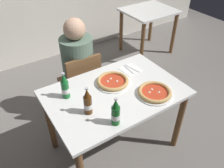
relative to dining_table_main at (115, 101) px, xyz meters
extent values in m
plane|color=slate|center=(0.00, 0.00, -0.64)|extent=(8.00, 8.00, 0.00)
cube|color=silver|center=(0.00, 0.00, 0.10)|extent=(1.20, 0.80, 0.03)
cylinder|color=brown|center=(0.54, -0.34, -0.28)|extent=(0.06, 0.06, 0.72)
cylinder|color=brown|center=(-0.54, 0.34, -0.28)|extent=(0.06, 0.06, 0.72)
cylinder|color=brown|center=(0.54, 0.34, -0.28)|extent=(0.06, 0.06, 0.72)
cube|color=brown|center=(-0.04, 0.68, -0.21)|extent=(0.42, 0.42, 0.04)
cube|color=brown|center=(-0.05, 0.50, 0.01)|extent=(0.38, 0.05, 0.40)
cylinder|color=brown|center=(0.14, 0.84, -0.43)|extent=(0.04, 0.04, 0.41)
cylinder|color=brown|center=(-0.20, 0.86, -0.43)|extent=(0.04, 0.04, 0.41)
cylinder|color=brown|center=(0.12, 0.50, -0.43)|extent=(0.04, 0.04, 0.41)
cylinder|color=brown|center=(-0.22, 0.52, -0.43)|extent=(0.04, 0.04, 0.41)
cube|color=#2D3342|center=(-0.04, 0.66, -0.41)|extent=(0.32, 0.28, 0.45)
cylinder|color=slate|center=(-0.04, 0.66, 0.09)|extent=(0.34, 0.34, 0.55)
sphere|color=tan|center=(-0.04, 0.66, 0.46)|extent=(0.22, 0.22, 0.22)
cube|color=silver|center=(1.60, 1.42, 0.10)|extent=(0.80, 0.70, 0.03)
cylinder|color=brown|center=(1.26, 1.13, -0.28)|extent=(0.06, 0.06, 0.72)
cylinder|color=brown|center=(1.94, 1.13, -0.28)|extent=(0.06, 0.06, 0.72)
cylinder|color=brown|center=(1.26, 1.71, -0.28)|extent=(0.06, 0.06, 0.72)
cylinder|color=brown|center=(1.94, 1.71, -0.28)|extent=(0.06, 0.06, 0.72)
cylinder|color=white|center=(0.26, -0.22, 0.12)|extent=(0.31, 0.31, 0.01)
cylinder|color=#BC381E|center=(0.26, -0.22, 0.13)|extent=(0.23, 0.23, 0.01)
torus|color=tan|center=(0.26, -0.22, 0.14)|extent=(0.29, 0.29, 0.03)
sphere|color=silver|center=(0.23, -0.19, 0.13)|extent=(0.02, 0.02, 0.02)
sphere|color=silver|center=(0.30, -0.24, 0.13)|extent=(0.02, 0.02, 0.02)
sphere|color=silver|center=(0.27, -0.17, 0.13)|extent=(0.02, 0.02, 0.02)
cylinder|color=white|center=(0.05, 0.11, 0.12)|extent=(0.32, 0.32, 0.01)
cylinder|color=#BC381E|center=(0.05, 0.11, 0.13)|extent=(0.23, 0.23, 0.01)
torus|color=tan|center=(0.05, 0.11, 0.14)|extent=(0.29, 0.29, 0.03)
sphere|color=silver|center=(0.01, 0.14, 0.13)|extent=(0.02, 0.02, 0.02)
sphere|color=silver|center=(0.08, 0.09, 0.13)|extent=(0.02, 0.02, 0.02)
sphere|color=silver|center=(0.05, 0.16, 0.13)|extent=(0.02, 0.02, 0.02)
cylinder|color=#196B2D|center=(-0.39, 0.17, 0.19)|extent=(0.06, 0.06, 0.16)
cone|color=#196B2D|center=(-0.39, 0.17, 0.31)|extent=(0.05, 0.05, 0.07)
cylinder|color=#B7B7BC|center=(-0.39, 0.17, 0.36)|extent=(0.03, 0.03, 0.01)
cylinder|color=white|center=(-0.39, 0.17, 0.19)|extent=(0.07, 0.07, 0.04)
cylinder|color=#14591E|center=(-0.20, -0.31, 0.19)|extent=(0.06, 0.06, 0.16)
cone|color=#14591E|center=(-0.20, -0.31, 0.31)|extent=(0.05, 0.05, 0.07)
cylinder|color=#B7B7BC|center=(-0.20, -0.31, 0.36)|extent=(0.03, 0.03, 0.01)
cylinder|color=white|center=(-0.20, -0.31, 0.19)|extent=(0.07, 0.07, 0.04)
cylinder|color=#512D0F|center=(-0.32, -0.10, 0.19)|extent=(0.06, 0.06, 0.16)
cone|color=#512D0F|center=(-0.32, -0.10, 0.31)|extent=(0.05, 0.05, 0.07)
cylinder|color=#B7B7BC|center=(-0.32, -0.10, 0.36)|extent=(0.03, 0.03, 0.01)
cylinder|color=white|center=(-0.32, -0.10, 0.19)|extent=(0.07, 0.07, 0.04)
cube|color=white|center=(0.32, 0.20, 0.12)|extent=(0.19, 0.19, 0.00)
cube|color=silver|center=(0.34, 0.20, 0.12)|extent=(0.05, 0.19, 0.00)
cube|color=silver|center=(0.30, 0.20, 0.12)|extent=(0.02, 0.17, 0.00)
camera|label=1|loc=(-0.86, -1.27, 1.38)|focal=36.26mm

